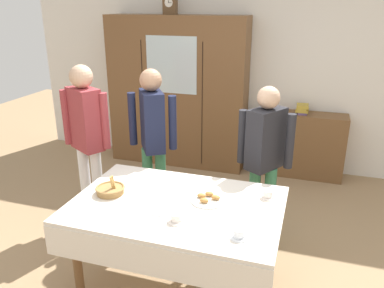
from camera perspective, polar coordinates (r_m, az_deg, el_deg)
ground_plane at (r=3.65m, az=-1.00°, el=-17.94°), size 12.00×12.00×0.00m
back_wall at (r=5.52m, az=7.87°, el=10.63°), size 6.40×0.10×2.70m
dining_table at (r=3.08m, az=-2.49°, el=-10.61°), size 1.63×1.10×0.78m
wall_cabinet at (r=5.52m, az=-2.14°, el=7.59°), size 1.95×0.46×2.09m
mantel_clock at (r=5.42m, az=-3.24°, el=19.74°), size 0.18×0.11×0.24m
bookshelf_low at (r=5.44m, az=15.42°, el=-0.06°), size 1.18×0.35×0.87m
book_stack at (r=5.29m, az=15.91°, el=4.99°), size 0.17×0.23×0.12m
tea_cup_front_edge at (r=3.18m, az=11.08°, el=-7.31°), size 0.13×0.13×0.06m
tea_cup_mid_right at (r=2.66m, az=6.97°, el=-13.00°), size 0.13×0.13×0.06m
tea_cup_near_left at (r=2.81m, az=-2.37°, el=-10.88°), size 0.13×0.13×0.06m
bread_basket at (r=3.25m, az=-11.92°, el=-6.57°), size 0.24×0.24×0.16m
pastry_plate at (r=3.09m, az=2.36°, el=-8.08°), size 0.28×0.28×0.05m
spoon_near_right at (r=2.90m, az=-5.05°, el=-10.47°), size 0.12×0.02×0.01m
spoon_back_edge at (r=3.48m, az=-9.67°, el=-5.14°), size 0.12×0.02×0.01m
person_beside_shelf at (r=3.98m, az=-5.81°, el=1.78°), size 0.52×0.41×1.65m
person_behind_table_left at (r=3.70m, az=10.67°, el=-0.99°), size 0.52×0.41×1.55m
person_near_right_end at (r=4.05m, az=-15.27°, el=1.96°), size 0.52×0.35×1.69m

